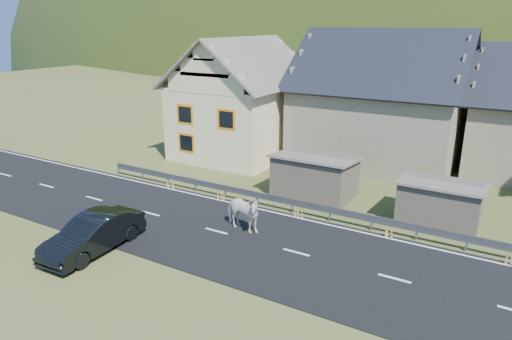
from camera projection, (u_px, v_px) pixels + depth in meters
The scene contains 11 objects.
ground at pixel (296, 253), 18.75m from camera, with size 160.00×160.00×0.00m, color #363F1B.
road at pixel (296, 253), 18.75m from camera, with size 60.00×7.00×0.04m, color black.
lane_markings at pixel (296, 252), 18.74m from camera, with size 60.00×6.60×0.01m, color silver.
guardrail at pixel (330, 210), 21.61m from camera, with size 28.10×0.09×0.75m.
shed_left at pixel (315, 176), 24.72m from camera, with size 4.30×3.30×2.40m, color brown.
shed_right at pixel (440, 204), 21.23m from camera, with size 3.80×2.90×2.20m, color brown.
house_cream at pixel (243, 93), 32.07m from camera, with size 7.80×9.80×8.30m.
house_stone_a at pixel (382, 93), 30.14m from camera, with size 10.80×9.80×8.90m.
conifer_patch at pixel (288, 34), 133.68m from camera, with size 76.00×50.00×28.00m, color black.
horse at pixel (242, 212), 20.45m from camera, with size 2.13×0.97×1.80m, color silver.
car at pixel (93, 234), 18.75m from camera, with size 1.61×4.61×1.52m, color black.
Camera 1 is at (7.01, -15.34, 9.04)m, focal length 32.00 mm.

